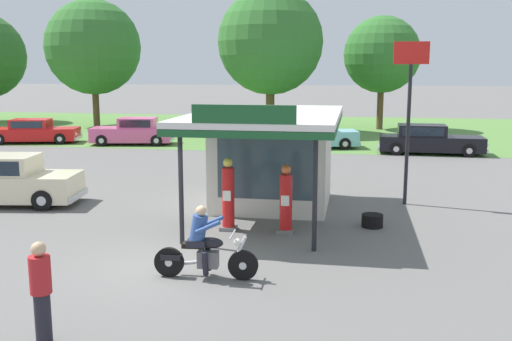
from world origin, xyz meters
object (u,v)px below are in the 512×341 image
at_px(motorcycle_with_rider, 204,248).
at_px(roadside_pole_sign, 410,96).
at_px(gas_pump_offside, 286,202).
at_px(parked_car_back_row_centre_right, 34,132).
at_px(gas_pump_nearside, 228,197).
at_px(featured_classic_sedan, 1,182).
at_px(parked_car_back_row_centre_left, 312,136).
at_px(spare_tire_stack, 372,221).
at_px(parked_car_back_row_centre, 429,140).
at_px(bystander_admiring_sedan, 41,291).
at_px(parked_car_second_row_spare, 133,132).

distance_m(motorcycle_with_rider, roadside_pole_sign, 9.50).
bearing_deg(gas_pump_offside, parked_car_back_row_centre_right, 136.24).
relative_size(gas_pump_nearside, roadside_pole_sign, 0.38).
height_order(gas_pump_offside, featured_classic_sedan, gas_pump_offside).
xyz_separation_m(featured_classic_sedan, parked_car_back_row_centre_left, (9.01, 15.43, -0.05)).
bearing_deg(gas_pump_offside, roadside_pole_sign, 49.08).
relative_size(gas_pump_nearside, spare_tire_stack, 3.35).
height_order(parked_car_back_row_centre, roadside_pole_sign, roadside_pole_sign).
bearing_deg(parked_car_back_row_centre_left, bystander_admiring_sedan, -95.84).
distance_m(parked_car_back_row_centre_right, spare_tire_stack, 25.04).
bearing_deg(featured_classic_sedan, bystander_admiring_sedan, -53.28).
bearing_deg(parked_car_back_row_centre_left, parked_car_second_row_spare, -178.68).
height_order(parked_car_back_row_centre_left, bystander_admiring_sedan, bystander_admiring_sedan).
distance_m(gas_pump_offside, bystander_admiring_sedan, 7.67).
xyz_separation_m(gas_pump_offside, parked_car_back_row_centre_right, (-17.28, 16.54, -0.20)).
height_order(gas_pump_nearside, bystander_admiring_sedan, gas_pump_nearside).
distance_m(parked_car_back_row_centre_left, parked_car_second_row_spare, 10.52).
bearing_deg(parked_car_back_row_centre_right, motorcycle_with_rider, -51.72).
bearing_deg(gas_pump_offside, spare_tire_stack, 22.80).
bearing_deg(bystander_admiring_sedan, parked_car_back_row_centre_left, 84.16).
bearing_deg(parked_car_back_row_centre_right, bystander_admiring_sedan, -58.92).
bearing_deg(parked_car_second_row_spare, parked_car_back_row_centre, -3.52).
bearing_deg(roadside_pole_sign, bystander_admiring_sedan, -120.63).
xyz_separation_m(gas_pump_nearside, motorcycle_with_rider, (0.30, -3.71, -0.27)).
relative_size(gas_pump_nearside, motorcycle_with_rider, 0.90).
distance_m(gas_pump_offside, parked_car_back_row_centre, 16.85).
height_order(parked_car_back_row_centre, spare_tire_stack, parked_car_back_row_centre).
bearing_deg(gas_pump_offside, motorcycle_with_rider, -109.14).
height_order(motorcycle_with_rider, featured_classic_sedan, featured_classic_sedan).
distance_m(parked_car_back_row_centre, bystander_admiring_sedan, 24.50).
bearing_deg(gas_pump_offside, parked_car_back_row_centre, 70.61).
distance_m(parked_car_second_row_spare, spare_tire_stack, 20.85).
xyz_separation_m(featured_classic_sedan, parked_car_back_row_centre_right, (-7.68, 14.82, -0.07)).
relative_size(gas_pump_nearside, parked_car_second_row_spare, 0.40).
bearing_deg(spare_tire_stack, roadside_pole_sign, 69.51).
bearing_deg(spare_tire_stack, motorcycle_with_rider, -127.65).
xyz_separation_m(parked_car_back_row_centre_right, parked_car_back_row_centre, (22.87, -0.65, 0.05)).
distance_m(roadside_pole_sign, spare_tire_stack, 4.65).
height_order(bystander_admiring_sedan, roadside_pole_sign, roadside_pole_sign).
bearing_deg(gas_pump_nearside, motorcycle_with_rider, -85.37).
height_order(gas_pump_nearside, parked_car_second_row_spare, gas_pump_nearside).
distance_m(parked_car_back_row_centre, spare_tire_stack, 15.27).
relative_size(parked_car_second_row_spare, parked_car_back_row_centre, 0.92).
xyz_separation_m(gas_pump_nearside, parked_car_back_row_centre_right, (-15.69, 16.54, -0.26)).
xyz_separation_m(parked_car_back_row_centre_left, spare_tire_stack, (2.93, -16.18, -0.50)).
height_order(parked_car_back_row_centre_left, spare_tire_stack, parked_car_back_row_centre_left).
bearing_deg(gas_pump_offside, bystander_admiring_sedan, -113.57).
distance_m(featured_classic_sedan, bystander_admiring_sedan, 10.93).
bearing_deg(parked_car_back_row_centre, gas_pump_nearside, -114.32).
xyz_separation_m(parked_car_back_row_centre_right, bystander_admiring_sedan, (14.21, -23.58, 0.25)).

